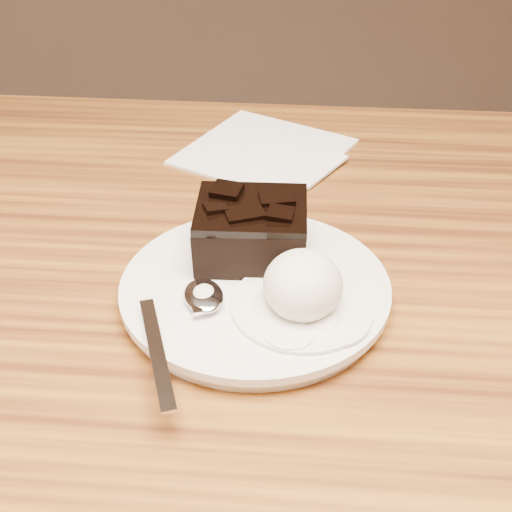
# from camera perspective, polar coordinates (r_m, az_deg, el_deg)

# --- Properties ---
(plate) EXTENTS (0.23, 0.23, 0.02)m
(plate) POSITION_cam_1_polar(r_m,az_deg,el_deg) (0.62, -0.08, -2.86)
(plate) COLOR white
(plate) RESTS_ON dining_table
(brownie) EXTENTS (0.10, 0.08, 0.04)m
(brownie) POSITION_cam_1_polar(r_m,az_deg,el_deg) (0.63, -0.36, 1.80)
(brownie) COLOR black
(brownie) RESTS_ON plate
(ice_cream_scoop) EXTENTS (0.06, 0.07, 0.05)m
(ice_cream_scoop) POSITION_cam_1_polar(r_m,az_deg,el_deg) (0.57, 3.72, -2.29)
(ice_cream_scoop) COLOR white
(ice_cream_scoop) RESTS_ON plate
(melt_puddle) EXTENTS (0.12, 0.12, 0.00)m
(melt_puddle) POSITION_cam_1_polar(r_m,az_deg,el_deg) (0.59, 3.64, -3.93)
(melt_puddle) COLOR white
(melt_puddle) RESTS_ON plate
(spoon) EXTENTS (0.09, 0.18, 0.01)m
(spoon) POSITION_cam_1_polar(r_m,az_deg,el_deg) (0.59, -4.13, -3.25)
(spoon) COLOR silver
(spoon) RESTS_ON plate
(napkin) EXTENTS (0.22, 0.22, 0.01)m
(napkin) POSITION_cam_1_polar(r_m,az_deg,el_deg) (0.85, 0.64, 8.32)
(napkin) COLOR white
(napkin) RESTS_ON dining_table
(crumb_a) EXTENTS (0.01, 0.01, 0.00)m
(crumb_a) POSITION_cam_1_polar(r_m,az_deg,el_deg) (0.57, 4.27, -5.16)
(crumb_a) COLOR black
(crumb_a) RESTS_ON plate
(crumb_b) EXTENTS (0.01, 0.01, 0.00)m
(crumb_b) POSITION_cam_1_polar(r_m,az_deg,el_deg) (0.58, -3.60, -4.10)
(crumb_b) COLOR black
(crumb_b) RESTS_ON plate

